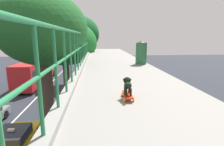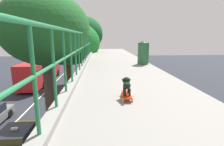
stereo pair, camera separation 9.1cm
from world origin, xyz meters
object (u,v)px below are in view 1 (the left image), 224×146
city_bus (38,70)px  small_dog (128,84)px  toy_skateboard (128,95)px  litter_bin (141,52)px  car_yellow_cab_fifth (14,141)px

city_bus → small_dog: small_dog is taller
toy_skateboard → small_dog: 0.21m
small_dog → litter_bin: bearing=72.0°
toy_skateboard → litter_bin: 4.26m
car_yellow_cab_fifth → city_bus: (-3.64, 15.75, 1.21)m
small_dog → litter_bin: (1.30, 4.01, 0.21)m
toy_skateboard → litter_bin: litter_bin is taller
city_bus → toy_skateboard: 24.07m
city_bus → litter_bin: size_ratio=12.47×
car_yellow_cab_fifth → toy_skateboard: size_ratio=8.76×
toy_skateboard → litter_bin: bearing=72.1°
car_yellow_cab_fifth → litter_bin: litter_bin is taller
city_bus → car_yellow_cab_fifth: bearing=-77.0°
car_yellow_cab_fifth → litter_bin: (6.67, -2.26, 5.20)m
city_bus → toy_skateboard: (9.01, -22.04, 3.57)m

